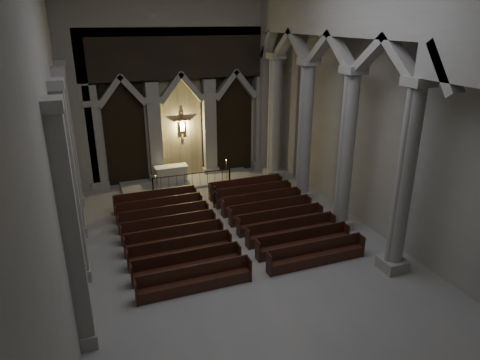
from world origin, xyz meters
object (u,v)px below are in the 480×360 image
at_px(altar_rail, 192,178).
at_px(candle_stand_right, 226,176).
at_px(altar, 171,174).
at_px(pews, 226,226).
at_px(worshipper, 216,196).
at_px(candle_stand_left, 156,189).

distance_m(altar_rail, candle_stand_right, 2.35).
height_order(altar, altar_rail, altar).
bearing_deg(candle_stand_right, pews, -109.37).
bearing_deg(worshipper, candle_stand_left, 111.00).
relative_size(altar, candle_stand_right, 1.35).
height_order(candle_stand_left, candle_stand_right, candle_stand_right).
height_order(pews, worshipper, worshipper).
distance_m(candle_stand_right, worshipper, 4.00).
xyz_separation_m(candle_stand_left, worshipper, (2.79, -2.96, 0.30)).
bearing_deg(candle_stand_right, altar_rail, -174.36).
distance_m(candle_stand_right, pews, 7.03).
xyz_separation_m(altar, candle_stand_right, (3.40, -0.93, -0.26)).
height_order(altar_rail, candle_stand_left, candle_stand_left).
bearing_deg(worshipper, candle_stand_right, 39.93).
xyz_separation_m(altar_rail, worshipper, (0.47, -3.30, -0.02)).
height_order(candle_stand_right, pews, candle_stand_right).
xyz_separation_m(altar_rail, candle_stand_left, (-2.32, -0.34, -0.32)).
distance_m(altar_rail, worshipper, 3.33).
bearing_deg(worshipper, altar_rail, 75.82).
bearing_deg(altar, pews, -81.96).
distance_m(altar, worshipper, 4.72).
relative_size(candle_stand_right, pews, 0.15).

